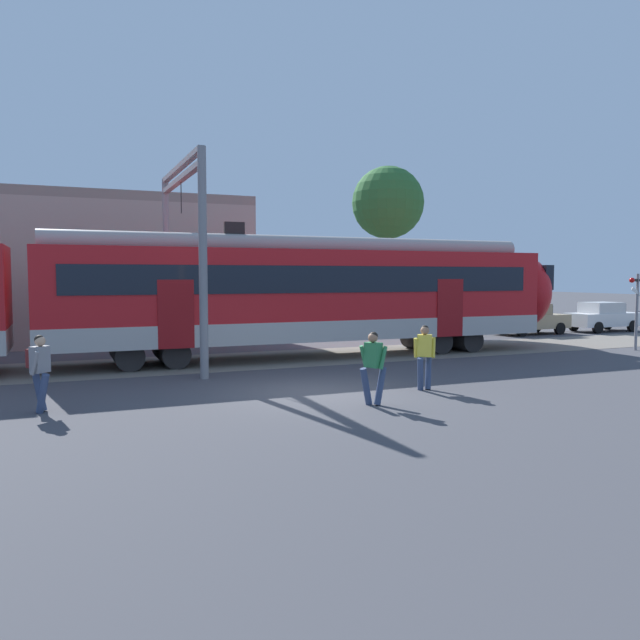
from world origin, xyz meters
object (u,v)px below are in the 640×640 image
pedestrian_yellow (425,351)px  crossing_signal (637,299)px  pedestrian_green (373,363)px  parked_car_tan (529,319)px  pedestrian_grey (39,366)px  parked_car_white (603,317)px

pedestrian_yellow → crossing_signal: bearing=18.4°
pedestrian_green → pedestrian_yellow: 2.40m
pedestrian_yellow → parked_car_tan: size_ratio=0.41×
pedestrian_grey → parked_car_tan: bearing=24.7°
pedestrian_grey → parked_car_white: pedestrian_grey is taller
pedestrian_yellow → parked_car_white: pedestrian_yellow is taller
pedestrian_grey → parked_car_white: bearing=20.4°
pedestrian_green → pedestrian_yellow: (2.09, 1.18, 0.03)m
pedestrian_grey → crossing_signal: size_ratio=0.56×
pedestrian_grey → pedestrian_green: 7.21m
parked_car_tan → pedestrian_yellow: bearing=-139.8°
pedestrian_grey → pedestrian_green: (6.90, -2.09, -0.03)m
pedestrian_grey → pedestrian_green: same height
pedestrian_yellow → parked_car_white: bearing=31.4°
pedestrian_green → crossing_signal: 15.31m
pedestrian_green → parked_car_tan: pedestrian_green is taller
pedestrian_grey → pedestrian_yellow: size_ratio=1.00×
pedestrian_yellow → crossing_signal: size_ratio=0.56×
parked_car_white → crossing_signal: (-5.54, -6.78, 1.23)m
pedestrian_yellow → parked_car_tan: (13.11, 11.08, -0.21)m
crossing_signal → pedestrian_green: bearing=-159.9°
parked_car_white → pedestrian_green: bearing=-148.8°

